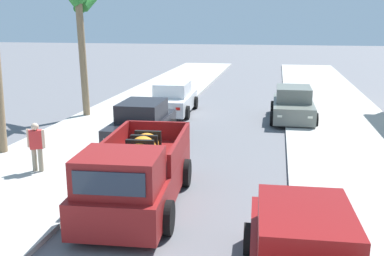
{
  "coord_description": "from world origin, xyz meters",
  "views": [
    {
      "loc": [
        2.06,
        -4.11,
        4.52
      ],
      "look_at": [
        -0.48,
        9.37,
        1.2
      ],
      "focal_mm": 42.08,
      "sensor_mm": 36.0,
      "label": 1
    }
  ],
  "objects_px": {
    "car_left_near": "(142,124)",
    "car_right_near": "(293,105)",
    "pedestrian": "(36,145)",
    "car_right_mid": "(173,99)",
    "pickup_truck": "(137,176)"
  },
  "relations": [
    {
      "from": "car_left_near",
      "to": "car_right_near",
      "type": "bearing_deg",
      "value": 40.92
    },
    {
      "from": "car_right_mid",
      "to": "pedestrian",
      "type": "relative_size",
      "value": 2.7
    },
    {
      "from": "pickup_truck",
      "to": "car_right_mid",
      "type": "bearing_deg",
      "value": 98.57
    },
    {
      "from": "car_right_mid",
      "to": "car_left_near",
      "type": "bearing_deg",
      "value": -89.42
    },
    {
      "from": "pickup_truck",
      "to": "car_left_near",
      "type": "xyz_separation_m",
      "value": [
        -1.65,
        5.87,
        -0.1
      ]
    },
    {
      "from": "car_left_near",
      "to": "car_right_near",
      "type": "xyz_separation_m",
      "value": [
        5.7,
        4.94,
        0.0
      ]
    },
    {
      "from": "pickup_truck",
      "to": "car_left_near",
      "type": "height_order",
      "value": "pickup_truck"
    },
    {
      "from": "car_right_near",
      "to": "pedestrian",
      "type": "height_order",
      "value": "pedestrian"
    },
    {
      "from": "car_left_near",
      "to": "car_right_mid",
      "type": "relative_size",
      "value": 0.99
    },
    {
      "from": "car_right_mid",
      "to": "pedestrian",
      "type": "height_order",
      "value": "pedestrian"
    },
    {
      "from": "pickup_truck",
      "to": "car_right_mid",
      "type": "height_order",
      "value": "pickup_truck"
    },
    {
      "from": "car_left_near",
      "to": "car_right_mid",
      "type": "distance_m",
      "value": 5.43
    },
    {
      "from": "pickup_truck",
      "to": "pedestrian",
      "type": "bearing_deg",
      "value": 154.73
    },
    {
      "from": "car_right_near",
      "to": "car_left_near",
      "type": "bearing_deg",
      "value": -139.08
    },
    {
      "from": "pedestrian",
      "to": "car_right_near",
      "type": "bearing_deg",
      "value": 49.91
    }
  ]
}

